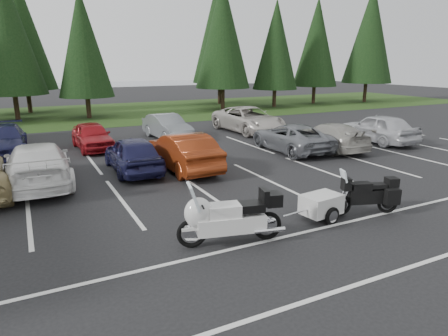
% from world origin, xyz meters
% --- Properties ---
extents(ground, '(120.00, 120.00, 0.00)m').
position_xyz_m(ground, '(0.00, 0.00, 0.00)').
color(ground, black).
rests_on(ground, ground).
extents(grass_strip, '(80.00, 16.00, 0.01)m').
position_xyz_m(grass_strip, '(0.00, 24.00, 0.01)').
color(grass_strip, '#1B3611').
rests_on(grass_strip, ground).
extents(lake_water, '(70.00, 50.00, 0.02)m').
position_xyz_m(lake_water, '(4.00, 55.00, 0.00)').
color(lake_water, slate).
rests_on(lake_water, ground).
extents(stall_markings, '(32.00, 16.00, 0.01)m').
position_xyz_m(stall_markings, '(0.00, 2.00, 0.00)').
color(stall_markings, silver).
rests_on(stall_markings, ground).
extents(conifer_4, '(4.80, 4.80, 11.17)m').
position_xyz_m(conifer_4, '(-5.00, 22.90, 6.53)').
color(conifer_4, '#332316').
rests_on(conifer_4, ground).
extents(conifer_5, '(4.14, 4.14, 9.63)m').
position_xyz_m(conifer_5, '(0.00, 21.60, 5.63)').
color(conifer_5, '#332316').
rests_on(conifer_5, ground).
extents(conifer_6, '(4.93, 4.93, 11.48)m').
position_xyz_m(conifer_6, '(12.00, 22.10, 6.71)').
color(conifer_6, '#332316').
rests_on(conifer_6, ground).
extents(conifer_7, '(4.27, 4.27, 9.94)m').
position_xyz_m(conifer_7, '(17.50, 21.80, 5.81)').
color(conifer_7, '#332316').
rests_on(conifer_7, ground).
extents(conifer_8, '(4.53, 4.53, 10.56)m').
position_xyz_m(conifer_8, '(23.00, 22.60, 6.17)').
color(conifer_8, '#332316').
rests_on(conifer_8, ground).
extents(conifer_9, '(5.19, 5.19, 12.10)m').
position_xyz_m(conifer_9, '(29.00, 21.30, 7.07)').
color(conifer_9, '#332316').
rests_on(conifer_9, ground).
extents(conifer_back_b, '(4.97, 4.97, 11.58)m').
position_xyz_m(conifer_back_b, '(-4.00, 27.50, 6.77)').
color(conifer_back_b, '#332316').
rests_on(conifer_back_b, ground).
extents(conifer_back_c, '(5.50, 5.50, 12.81)m').
position_xyz_m(conifer_back_c, '(14.00, 26.80, 7.49)').
color(conifer_back_c, '#332316').
rests_on(conifer_back_c, ground).
extents(car_near_3, '(2.28, 5.33, 1.53)m').
position_xyz_m(car_near_3, '(-4.42, 4.13, 0.77)').
color(car_near_3, white).
rests_on(car_near_3, ground).
extents(car_near_4, '(1.79, 4.27, 1.45)m').
position_xyz_m(car_near_4, '(-0.95, 4.40, 0.72)').
color(car_near_4, '#18193D').
rests_on(car_near_4, ground).
extents(car_near_5, '(1.71, 4.65, 1.52)m').
position_xyz_m(car_near_5, '(0.95, 3.79, 0.76)').
color(car_near_5, maroon).
rests_on(car_near_5, ground).
extents(car_near_6, '(2.41, 4.93, 1.35)m').
position_xyz_m(car_near_6, '(6.99, 4.68, 0.68)').
color(car_near_6, slate).
rests_on(car_near_6, ground).
extents(car_near_7, '(2.07, 4.67, 1.33)m').
position_xyz_m(car_near_7, '(8.92, 4.08, 0.67)').
color(car_near_7, '#9C988F').
rests_on(car_near_7, ground).
extents(car_near_8, '(2.03, 4.67, 1.57)m').
position_xyz_m(car_near_8, '(12.52, 4.30, 0.78)').
color(car_near_8, '#B7B8BC').
rests_on(car_near_8, ground).
extents(car_far_1, '(2.08, 4.81, 1.38)m').
position_xyz_m(car_far_1, '(-5.62, 10.17, 0.69)').
color(car_far_1, '#1B1C44').
rests_on(car_far_1, ground).
extents(car_far_2, '(1.76, 4.02, 1.35)m').
position_xyz_m(car_far_2, '(-1.69, 9.56, 0.67)').
color(car_far_2, maroon).
rests_on(car_far_2, ground).
extents(car_far_3, '(1.83, 4.33, 1.39)m').
position_xyz_m(car_far_3, '(2.60, 10.48, 0.69)').
color(car_far_3, slate).
rests_on(car_far_3, ground).
extents(car_far_4, '(2.90, 5.75, 1.56)m').
position_xyz_m(car_far_4, '(7.91, 10.41, 0.78)').
color(car_far_4, '#BEB6AE').
rests_on(car_far_4, ground).
extents(touring_motorcycle, '(3.02, 1.53, 1.60)m').
position_xyz_m(touring_motorcycle, '(-0.55, -3.20, 0.80)').
color(touring_motorcycle, silver).
rests_on(touring_motorcycle, ground).
extents(cargo_trailer, '(1.68, 1.08, 0.73)m').
position_xyz_m(cargo_trailer, '(2.44, -2.96, 0.37)').
color(cargo_trailer, silver).
rests_on(cargo_trailer, ground).
extents(adventure_motorcycle, '(2.43, 1.49, 1.40)m').
position_xyz_m(adventure_motorcycle, '(3.79, -3.26, 0.70)').
color(adventure_motorcycle, black).
rests_on(adventure_motorcycle, ground).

